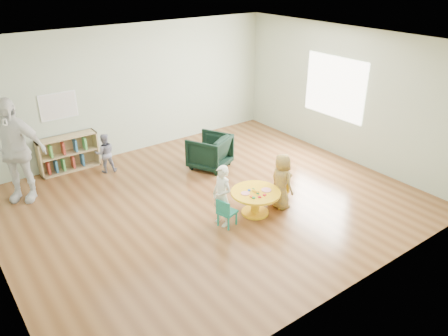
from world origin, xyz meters
The scene contains 11 objects.
room centered at (0.01, 0.00, 1.89)m, with size 7.10×7.00×2.80m.
activity_table centered at (0.39, -0.79, 0.30)m, with size 0.85×0.85×0.47m.
kid_chair_left centered at (-0.26, -0.81, 0.27)m, with size 0.33×0.33×0.50m.
kid_chair_right centered at (0.95, -0.80, 0.28)m, with size 0.33×0.33×0.51m.
bookshelf centered at (-1.61, 2.86, 0.37)m, with size 1.20×0.30×0.75m.
alphabet_poster centered at (-1.60, 2.98, 1.35)m, with size 0.74×0.01×0.54m.
armchair centered at (0.82, 1.22, 0.35)m, with size 0.76×0.78×0.71m, color black.
child_left centered at (-0.26, -0.72, 0.53)m, with size 0.38×0.25×1.05m, color white.
child_right centered at (0.90, -0.88, 0.51)m, with size 0.49×0.32×1.01m, color yellow.
toddler centered at (-1.02, 2.30, 0.42)m, with size 0.40×0.31×0.83m, color #1B1E44.
adult_caretaker centered at (-2.70, 2.14, 0.96)m, with size 1.13×0.47×1.92m, color silver.
Camera 1 is at (-3.89, -5.71, 4.00)m, focal length 35.00 mm.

